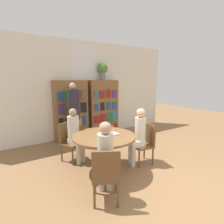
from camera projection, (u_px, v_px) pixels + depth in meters
ground_plane at (179, 195)px, 2.83m from camera, size 16.00×16.00×0.00m
wall_back at (85, 90)px, 5.60m from camera, size 6.40×0.07×3.00m
bookshelf_left at (71, 111)px, 5.26m from camera, size 1.00×0.34×1.81m
bookshelf_right at (103, 108)px, 5.84m from camera, size 1.00×0.34×1.81m
flower_vase at (103, 70)px, 5.61m from camera, size 0.32×0.32×0.53m
reading_table at (104, 141)px, 3.46m from camera, size 1.25×1.25×0.76m
chair_near_camera at (106, 174)px, 2.54m from camera, size 0.54×0.54×0.88m
chair_left_side at (69, 139)px, 3.99m from camera, size 0.53×0.53×0.88m
chair_far_side at (145, 142)px, 3.84m from camera, size 0.46×0.46×0.88m
seated_reader_left at (75, 132)px, 3.86m from camera, size 0.37×0.40×1.22m
seated_reader_right at (138, 134)px, 3.73m from camera, size 0.37×0.29×1.24m
seated_reader_back at (105, 155)px, 2.69m from camera, size 0.37×0.40×1.23m
librarian_standing at (73, 107)px, 4.75m from camera, size 0.33×0.60×1.75m
open_book_on_table at (112, 134)px, 3.46m from camera, size 0.24×0.18×0.03m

